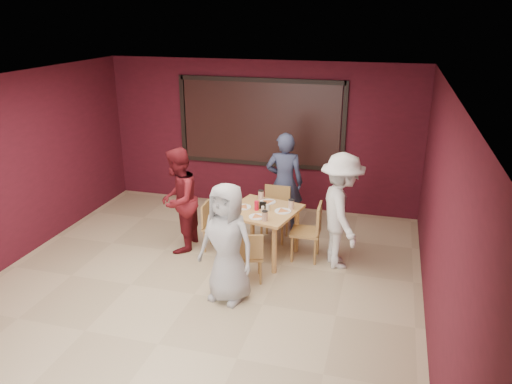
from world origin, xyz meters
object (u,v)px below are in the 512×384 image
(diner_back, at_px, (284,183))
(diner_front, at_px, (227,243))
(diner_left, at_px, (178,200))
(chair_right, at_px, (311,229))
(chair_left, at_px, (212,223))
(dining_table, at_px, (263,215))
(chair_front, at_px, (249,254))
(diner_right, at_px, (341,211))
(chair_back, at_px, (276,210))

(diner_back, bearing_deg, diner_front, 77.81)
(diner_front, xyz_separation_m, diner_back, (0.24, 2.37, 0.06))
(diner_left, bearing_deg, chair_right, 90.90)
(chair_right, bearing_deg, chair_left, -177.46)
(dining_table, height_order, chair_left, dining_table)
(dining_table, bearing_deg, chair_front, -88.31)
(diner_right, bearing_deg, chair_left, 68.64)
(dining_table, relative_size, chair_front, 1.54)
(chair_front, relative_size, diner_left, 0.46)
(chair_right, xyz_separation_m, diner_left, (-2.07, -0.20, 0.33))
(chair_left, height_order, diner_front, diner_front)
(chair_right, bearing_deg, diner_right, -9.06)
(chair_front, xyz_separation_m, diner_right, (1.15, 0.85, 0.43))
(diner_left, bearing_deg, chair_back, 115.77)
(dining_table, relative_size, chair_left, 1.52)
(chair_right, bearing_deg, dining_table, -172.38)
(diner_front, relative_size, diner_left, 0.97)
(chair_front, height_order, diner_left, diner_left)
(chair_front, distance_m, chair_right, 1.16)
(diner_back, relative_size, diner_left, 1.04)
(chair_left, xyz_separation_m, diner_front, (0.70, -1.33, 0.37))
(diner_front, height_order, diner_left, diner_left)
(diner_front, relative_size, diner_back, 0.93)
(chair_front, relative_size, chair_back, 0.86)
(chair_left, relative_size, chair_right, 0.87)
(diner_back, bearing_deg, dining_table, 78.03)
(diner_back, xyz_separation_m, diner_left, (-1.45, -1.17, -0.04))
(chair_left, xyz_separation_m, diner_right, (2.01, -0.00, 0.43))
(chair_back, xyz_separation_m, diner_back, (0.06, 0.36, 0.37))
(chair_front, distance_m, diner_back, 1.94)
(dining_table, distance_m, diner_front, 1.32)
(diner_front, xyz_separation_m, diner_right, (1.31, 1.33, 0.06))
(diner_front, height_order, diner_back, diner_back)
(diner_back, distance_m, diner_right, 1.50)
(diner_front, xyz_separation_m, diner_left, (-1.21, 1.20, 0.03))
(diner_front, distance_m, diner_right, 1.87)
(chair_front, bearing_deg, chair_back, 89.45)
(chair_front, height_order, diner_right, diner_right)
(chair_right, bearing_deg, chair_front, -127.60)
(chair_back, distance_m, chair_right, 0.92)
(dining_table, relative_size, chair_back, 1.33)
(diner_back, bearing_deg, chair_right, 116.46)
(chair_left, relative_size, diner_right, 0.45)
(diner_front, distance_m, diner_back, 2.38)
(diner_front, height_order, diner_right, diner_right)
(chair_front, bearing_deg, chair_left, 135.40)
(chair_left, distance_m, diner_right, 2.06)
(chair_front, relative_size, diner_front, 0.48)
(chair_left, height_order, diner_right, diner_right)
(chair_left, relative_size, diner_left, 0.47)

